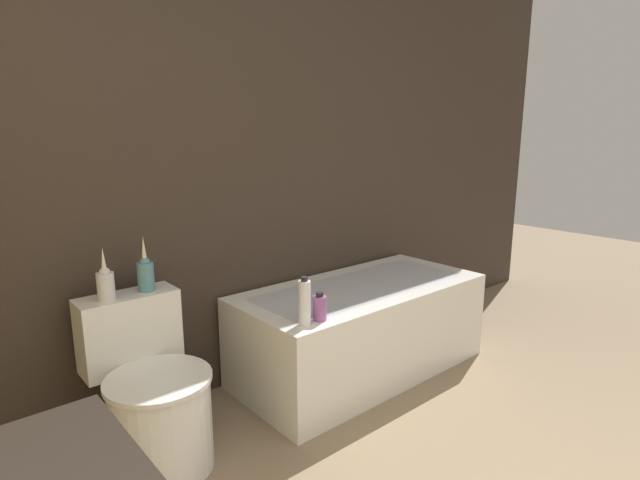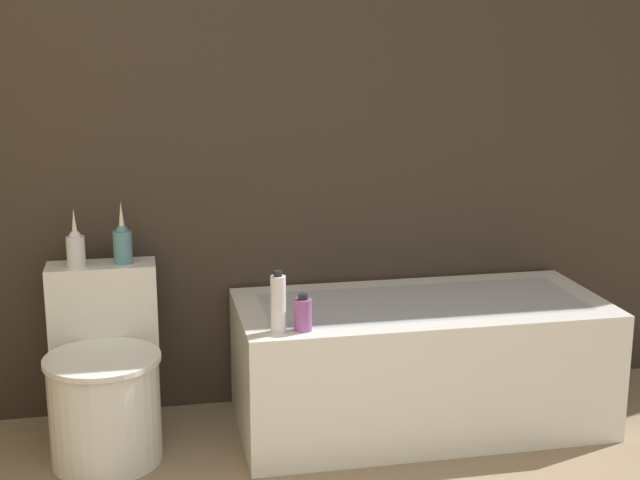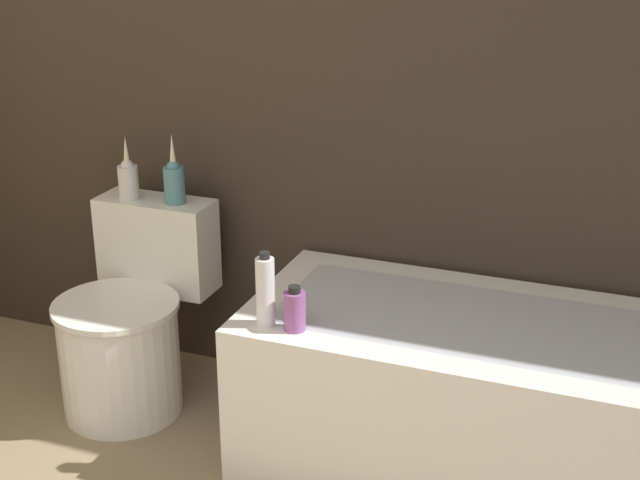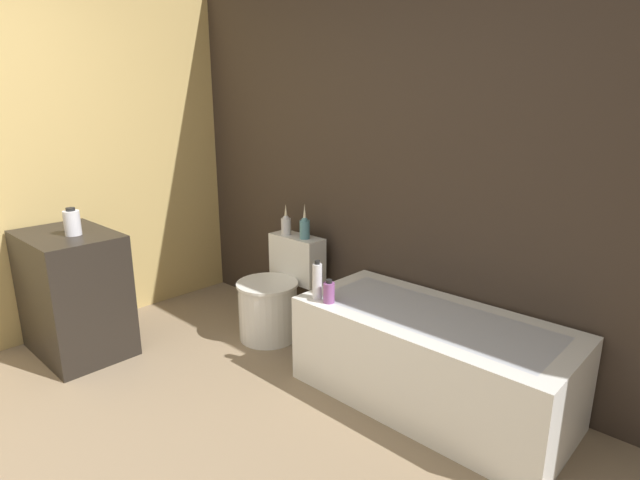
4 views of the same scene
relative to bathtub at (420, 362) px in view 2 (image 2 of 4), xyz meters
The scene contains 7 objects.
wall_back_tiled 1.37m from the bathtub, 154.10° to the left, with size 6.40×0.06×2.60m.
bathtub is the anchor object (origin of this frame).
toilet 1.26m from the bathtub, behind, with size 0.43×0.60×0.70m.
vase_gold 1.46m from the bathtub, behind, with size 0.07×0.07×0.23m.
vase_silver 1.30m from the bathtub, behind, with size 0.07×0.07×0.25m.
shampoo_bottle_tall 0.77m from the bathtub, 158.18° to the right, with size 0.06×0.06×0.23m.
shampoo_bottle_short 0.67m from the bathtub, 154.95° to the right, with size 0.07×0.07×0.14m.
Camera 2 is at (-0.28, -1.31, 1.60)m, focal length 50.00 mm.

